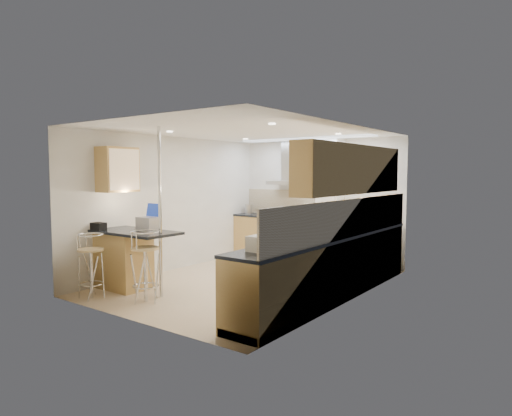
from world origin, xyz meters
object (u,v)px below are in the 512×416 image
Objects in this scene: bread_bin at (263,243)px; laptop at (148,224)px; microwave at (337,225)px; bar_stool_end at (145,266)px; bar_stool_near at (91,266)px.

laptop is at bearing 169.78° from bread_bin.
bar_stool_end is (-2.05, -1.88, -0.55)m from microwave.
microwave is 1.56× the size of laptop.
bread_bin is at bearing -65.48° from bar_stool_end.
microwave reaches higher than bread_bin.
bar_stool_end is at bearing 4.57° from bar_stool_near.
laptop is 0.75m from bar_stool_end.
bar_stool_near is (-2.83, -2.23, -0.58)m from microwave.
laptop is at bearing 134.95° from microwave.
bar_stool_near is 0.94× the size of bar_stool_end.
microwave is at bearing 83.81° from bread_bin.
laptop is 0.94× the size of bread_bin.
bar_stool_near is 2.84m from bread_bin.
bar_stool_near is 2.80× the size of bread_bin.
microwave is at bearing -26.02° from bar_stool_end.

